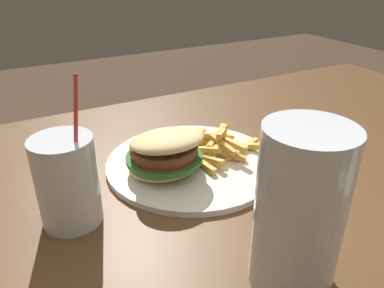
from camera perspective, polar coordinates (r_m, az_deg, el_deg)
name	(u,v)px	position (r m, az deg, el deg)	size (l,w,h in m)	color
meal_plate_near	(181,156)	(0.62, -1.62, -1.91)	(0.29, 0.29, 0.09)	silver
beer_glass	(299,214)	(0.41, 15.93, -10.15)	(0.09, 0.09, 0.18)	silver
juice_glass	(68,185)	(0.52, -18.39, -5.88)	(0.08, 0.08, 0.20)	silver
spoon	(81,193)	(0.59, -16.49, -7.12)	(0.04, 0.15, 0.01)	silver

